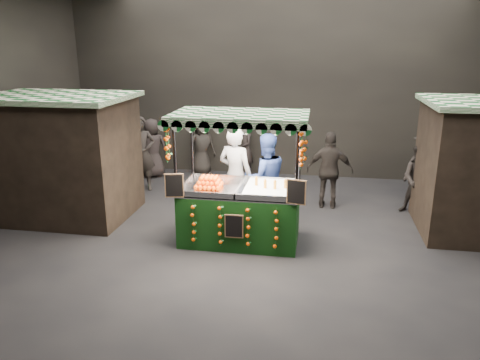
# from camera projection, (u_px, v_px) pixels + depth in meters

# --- Properties ---
(ground) EXTENTS (12.00, 12.00, 0.00)m
(ground) POSITION_uv_depth(u_px,v_px,m) (261.00, 248.00, 8.50)
(ground) COLOR black
(ground) RESTS_ON ground
(market_hall) EXTENTS (12.10, 10.10, 5.05)m
(market_hall) POSITION_uv_depth(u_px,v_px,m) (264.00, 58.00, 7.53)
(market_hall) COLOR black
(market_hall) RESTS_ON ground
(neighbour_stall_left) EXTENTS (3.00, 2.20, 2.60)m
(neighbour_stall_left) POSITION_uv_depth(u_px,v_px,m) (61.00, 156.00, 9.79)
(neighbour_stall_left) COLOR black
(neighbour_stall_left) RESTS_ON ground
(juice_stall) EXTENTS (2.51, 1.48, 2.43)m
(juice_stall) POSITION_uv_depth(u_px,v_px,m) (240.00, 204.00, 8.59)
(juice_stall) COLOR black
(juice_stall) RESTS_ON ground
(vendor_grey) EXTENTS (0.85, 0.68, 2.02)m
(vendor_grey) POSITION_uv_depth(u_px,v_px,m) (235.00, 175.00, 9.47)
(vendor_grey) COLOR gray
(vendor_grey) RESTS_ON ground
(vendor_blue) EXTENTS (1.12, 1.01, 1.87)m
(vendor_blue) POSITION_uv_depth(u_px,v_px,m) (265.00, 178.00, 9.52)
(vendor_blue) COLOR navy
(vendor_blue) RESTS_ON ground
(shopper_0) EXTENTS (0.81, 0.67, 1.88)m
(shopper_0) POSITION_uv_depth(u_px,v_px,m) (142.00, 154.00, 11.59)
(shopper_0) COLOR black
(shopper_0) RESTS_ON ground
(shopper_1) EXTENTS (0.88, 0.76, 1.55)m
(shopper_1) POSITION_uv_depth(u_px,v_px,m) (420.00, 180.00, 9.99)
(shopper_1) COLOR black
(shopper_1) RESTS_ON ground
(shopper_2) EXTENTS (1.04, 0.47, 1.75)m
(shopper_2) POSITION_uv_depth(u_px,v_px,m) (330.00, 170.00, 10.34)
(shopper_2) COLOR #282320
(shopper_2) RESTS_ON ground
(shopper_3) EXTENTS (1.27, 1.04, 1.71)m
(shopper_3) POSITION_uv_depth(u_px,v_px,m) (425.00, 166.00, 10.76)
(shopper_3) COLOR black
(shopper_3) RESTS_ON ground
(shopper_4) EXTENTS (0.94, 0.81, 1.63)m
(shopper_4) POSITION_uv_depth(u_px,v_px,m) (152.00, 148.00, 12.76)
(shopper_4) COLOR #2B2423
(shopper_4) RESTS_ON ground
(shopper_5) EXTENTS (1.35, 1.32, 1.54)m
(shopper_5) POSITION_uv_depth(u_px,v_px,m) (466.00, 173.00, 10.49)
(shopper_5) COLOR #282420
(shopper_5) RESTS_ON ground
(shopper_6) EXTENTS (0.56, 0.66, 1.53)m
(shopper_6) POSITION_uv_depth(u_px,v_px,m) (246.00, 150.00, 12.79)
(shopper_6) COLOR #2D2525
(shopper_6) RESTS_ON ground
(shopper_7) EXTENTS (0.93, 0.90, 1.61)m
(shopper_7) POSITION_uv_depth(u_px,v_px,m) (202.00, 147.00, 12.98)
(shopper_7) COLOR #272320
(shopper_7) RESTS_ON ground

